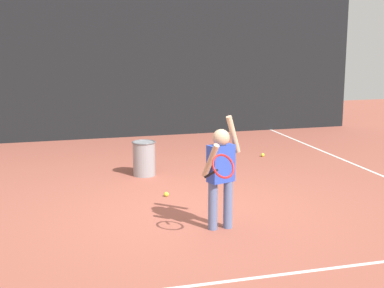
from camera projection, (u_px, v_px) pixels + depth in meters
The scene contains 11 objects.
ground_plane at pixel (191, 212), 7.33m from camera, with size 20.00×20.00×0.00m, color #9E5142.
court_line_baseline at pixel (250, 278), 5.36m from camera, with size 9.00×0.05×0.00m, color white.
court_line_sideline at pixel (380, 175), 9.20m from camera, with size 0.05×9.00×0.00m, color white.
back_fence_windscreen at pixel (123, 63), 12.16m from camera, with size 10.80×0.08×3.28m, color black.
fence_post_1 at pixel (39, 60), 11.73m from camera, with size 0.09×0.09×3.43m, color slate.
fence_post_2 at pixel (200, 58), 12.67m from camera, with size 0.09×0.09×3.43m, color slate.
fence_post_3 at pixel (338, 56), 13.60m from camera, with size 0.09×0.09×3.43m, color slate.
tennis_player at pixel (221, 170), 6.55m from camera, with size 0.58×0.73×1.35m.
ball_hopper at pixel (144, 158), 9.13m from camera, with size 0.38×0.38×0.56m.
tennis_ball_1 at pixel (166, 194), 8.00m from camera, with size 0.07×0.07×0.07m, color #CCE033.
tennis_ball_3 at pixel (263, 155), 10.52m from camera, with size 0.07×0.07×0.07m, color #CCE033.
Camera 1 is at (-1.89, -6.75, 2.32)m, focal length 52.65 mm.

